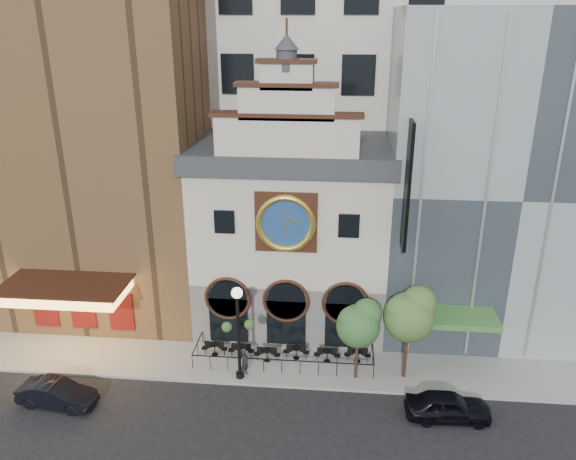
# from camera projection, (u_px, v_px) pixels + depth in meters

# --- Properties ---
(ground) EXTENTS (120.00, 120.00, 0.00)m
(ground) POSITION_uv_depth(u_px,v_px,m) (280.00, 388.00, 31.68)
(ground) COLOR black
(ground) RESTS_ON ground
(sidewalk) EXTENTS (44.00, 5.00, 0.15)m
(sidewalk) POSITION_uv_depth(u_px,v_px,m) (284.00, 361.00, 33.97)
(sidewalk) COLOR gray
(sidewalk) RESTS_ON ground
(clock_building) EXTENTS (12.60, 8.78, 18.65)m
(clock_building) POSITION_uv_depth(u_px,v_px,m) (292.00, 228.00, 36.53)
(clock_building) COLOR #605E5B
(clock_building) RESTS_ON ground
(theater_building) EXTENTS (14.00, 15.60, 25.00)m
(theater_building) POSITION_uv_depth(u_px,v_px,m) (101.00, 128.00, 37.50)
(theater_building) COLOR brown
(theater_building) RESTS_ON ground
(retail_building) EXTENTS (14.00, 14.40, 20.00)m
(retail_building) POSITION_uv_depth(u_px,v_px,m) (495.00, 173.00, 36.18)
(retail_building) COLOR gray
(retail_building) RESTS_ON ground
(office_tower) EXTENTS (20.00, 16.00, 40.00)m
(office_tower) POSITION_uv_depth(u_px,v_px,m) (306.00, 10.00, 43.04)
(office_tower) COLOR silver
(office_tower) RESTS_ON ground
(cafe_railing) EXTENTS (10.60, 2.60, 0.90)m
(cafe_railing) POSITION_uv_depth(u_px,v_px,m) (284.00, 354.00, 33.78)
(cafe_railing) COLOR black
(cafe_railing) RESTS_ON sidewalk
(bistro_0) EXTENTS (1.58, 0.68, 0.90)m
(bistro_0) POSITION_uv_depth(u_px,v_px,m) (214.00, 348.00, 34.35)
(bistro_0) COLOR black
(bistro_0) RESTS_ON sidewalk
(bistro_1) EXTENTS (1.58, 0.68, 0.90)m
(bistro_1) POSITION_uv_depth(u_px,v_px,m) (241.00, 350.00, 34.13)
(bistro_1) COLOR black
(bistro_1) RESTS_ON sidewalk
(bistro_2) EXTENTS (1.58, 0.68, 0.90)m
(bistro_2) POSITION_uv_depth(u_px,v_px,m) (267.00, 354.00, 33.75)
(bistro_2) COLOR black
(bistro_2) RESTS_ON sidewalk
(bistro_3) EXTENTS (1.58, 0.68, 0.90)m
(bistro_3) POSITION_uv_depth(u_px,v_px,m) (296.00, 352.00, 33.98)
(bistro_3) COLOR black
(bistro_3) RESTS_ON sidewalk
(bistro_4) EXTENTS (1.58, 0.68, 0.90)m
(bistro_4) POSITION_uv_depth(u_px,v_px,m) (327.00, 355.00, 33.69)
(bistro_4) COLOR black
(bistro_4) RESTS_ON sidewalk
(bistro_5) EXTENTS (1.58, 0.68, 0.90)m
(bistro_5) POSITION_uv_depth(u_px,v_px,m) (357.00, 355.00, 33.67)
(bistro_5) COLOR black
(bistro_5) RESTS_ON sidewalk
(car_right) EXTENTS (4.43, 1.90, 1.49)m
(car_right) POSITION_uv_depth(u_px,v_px,m) (448.00, 406.00, 29.07)
(car_right) COLOR black
(car_right) RESTS_ON ground
(car_left) EXTENTS (4.38, 1.98, 1.39)m
(car_left) POSITION_uv_depth(u_px,v_px,m) (57.00, 394.00, 30.09)
(car_left) COLOR black
(car_left) RESTS_ON ground
(pedestrian) EXTENTS (0.63, 0.72, 1.65)m
(pedestrian) POSITION_uv_depth(u_px,v_px,m) (245.00, 363.00, 32.27)
(pedestrian) COLOR black
(pedestrian) RESTS_ON sidewalk
(lamppost) EXTENTS (1.78, 0.97, 5.77)m
(lamppost) POSITION_uv_depth(u_px,v_px,m) (238.00, 323.00, 31.10)
(lamppost) COLOR black
(lamppost) RESTS_ON sidewalk
(tree_left) EXTENTS (2.54, 2.44, 4.89)m
(tree_left) POSITION_uv_depth(u_px,v_px,m) (359.00, 323.00, 31.12)
(tree_left) COLOR #382619
(tree_left) RESTS_ON sidewalk
(tree_right) EXTENTS (2.92, 2.81, 5.62)m
(tree_right) POSITION_uv_depth(u_px,v_px,m) (410.00, 313.00, 31.02)
(tree_right) COLOR #382619
(tree_right) RESTS_ON sidewalk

